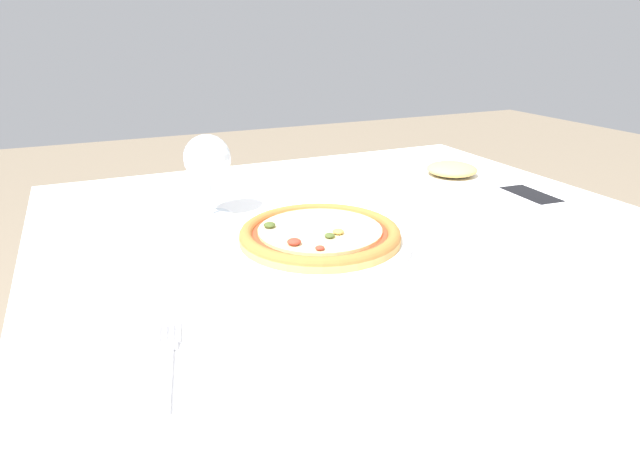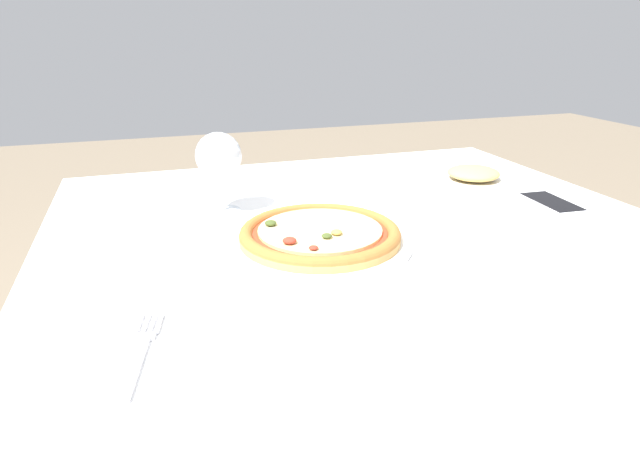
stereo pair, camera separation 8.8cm
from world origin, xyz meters
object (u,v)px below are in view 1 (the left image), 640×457
Objects in this scene: pizza_plate at (320,236)px; cell_phone at (531,196)px; fork at (166,360)px; dining_table at (377,283)px; side_plate at (451,173)px; wine_glass_far_left at (207,160)px.

cell_phone is at bearing 5.65° from pizza_plate.
cell_phone is at bearing 19.62° from fork.
dining_table is at bearing -170.90° from cell_phone.
fork is 0.89m from side_plate.
wine_glass_far_left is 1.07× the size of cell_phone.
side_plate is (0.58, 0.02, -0.09)m from wine_glass_far_left.
wine_glass_far_left is 0.67m from cell_phone.
fork reaches higher than dining_table.
fork is 0.85m from cell_phone.
side_plate is at bearing 32.92° from fork.
pizza_plate is at bearing 39.11° from fork.
wine_glass_far_left is (-0.24, 0.24, 0.19)m from dining_table.
wine_glass_far_left is 0.59m from side_plate.
dining_table is 0.39m from wine_glass_far_left.
pizza_plate is 1.94× the size of wine_glass_far_left.
cell_phone reaches higher than dining_table.
pizza_plate reaches higher than fork.
dining_table is 0.46m from fork.
side_plate is (0.35, 0.26, 0.10)m from dining_table.
fork is at bearing -150.82° from dining_table.
cell_phone is (0.41, 0.07, 0.09)m from dining_table.
wine_glass_far_left reaches higher than side_plate.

